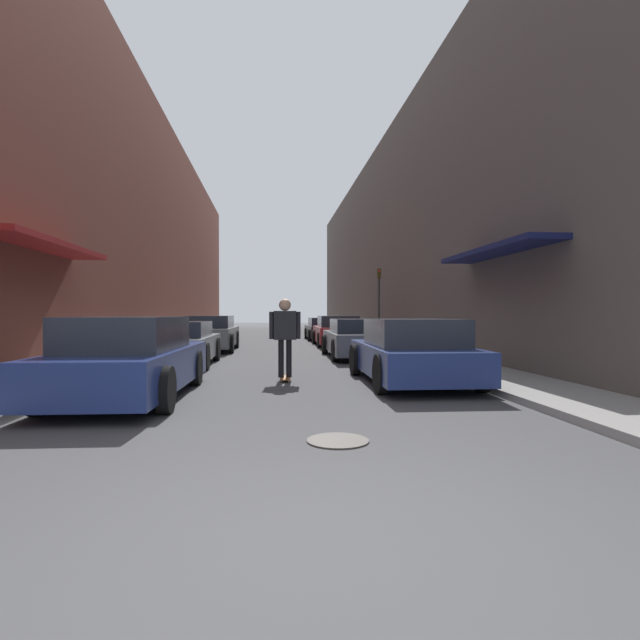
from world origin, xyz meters
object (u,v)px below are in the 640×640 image
(parked_car_left_1, at_px, (180,344))
(parked_car_left_2, at_px, (211,334))
(parked_car_right_0, at_px, (411,352))
(skateboarder, at_px, (285,330))
(parked_car_right_2, at_px, (337,331))
(manhole_cover, at_px, (338,441))
(parked_car_right_1, at_px, (359,338))
(parked_car_left_0, at_px, (130,359))
(traffic_light, at_px, (379,297))
(parked_car_right_3, at_px, (324,329))

(parked_car_left_1, xyz_separation_m, parked_car_left_2, (0.21, 5.38, 0.06))
(parked_car_left_1, height_order, parked_car_right_0, parked_car_right_0)
(parked_car_right_0, xyz_separation_m, skateboarder, (-2.57, 0.63, 0.43))
(parked_car_left_1, distance_m, skateboarder, 4.36)
(parked_car_right_2, relative_size, manhole_cover, 6.20)
(parked_car_left_2, xyz_separation_m, manhole_cover, (3.03, -13.78, -0.65))
(parked_car_right_1, bearing_deg, parked_car_left_0, -125.35)
(manhole_cover, bearing_deg, parked_car_left_0, 134.91)
(parked_car_right_0, relative_size, parked_car_right_1, 0.95)
(parked_car_right_0, bearing_deg, parked_car_left_0, -165.63)
(parked_car_right_1, bearing_deg, parked_car_right_2, 89.41)
(parked_car_left_0, relative_size, traffic_light, 1.40)
(parked_car_right_3, bearing_deg, parked_car_right_0, -89.85)
(parked_car_right_3, relative_size, skateboarder, 2.41)
(parked_car_left_2, bearing_deg, traffic_light, 21.62)
(traffic_light, bearing_deg, parked_car_left_2, -158.38)
(parked_car_right_0, relative_size, manhole_cover, 6.34)
(parked_car_right_3, bearing_deg, parked_car_left_1, -112.64)
(skateboarder, xyz_separation_m, manhole_cover, (0.45, -5.07, -1.06))
(parked_car_right_0, relative_size, skateboarder, 2.55)
(parked_car_right_0, distance_m, parked_car_right_1, 5.97)
(parked_car_right_2, bearing_deg, parked_car_left_1, -124.51)
(parked_car_left_0, bearing_deg, parked_car_right_3, 73.98)
(skateboarder, bearing_deg, parked_car_right_1, 64.63)
(parked_car_right_2, bearing_deg, parked_car_right_3, 90.85)
(parked_car_right_2, distance_m, parked_car_right_3, 4.90)
(parked_car_left_2, relative_size, skateboarder, 2.56)
(parked_car_left_0, relative_size, parked_car_left_2, 1.05)
(traffic_light, bearing_deg, manhole_cover, -103.83)
(parked_car_right_2, xyz_separation_m, traffic_light, (1.95, 0.38, 1.55))
(parked_car_left_1, relative_size, skateboarder, 2.41)
(parked_car_left_2, relative_size, parked_car_right_0, 1.00)
(parked_car_left_2, bearing_deg, skateboarder, -73.54)
(traffic_light, bearing_deg, parked_car_left_1, -131.77)
(skateboarder, bearing_deg, parked_car_right_2, 76.90)
(parked_car_left_2, height_order, parked_car_right_2, parked_car_left_2)
(parked_car_left_2, bearing_deg, parked_car_left_1, -92.24)
(parked_car_right_1, bearing_deg, parked_car_right_0, -89.69)
(parked_car_left_2, distance_m, traffic_light, 7.80)
(manhole_cover, bearing_deg, parked_car_left_1, 111.08)
(parked_car_left_0, distance_m, traffic_light, 15.36)
(manhole_cover, bearing_deg, parked_car_right_3, 84.41)
(traffic_light, bearing_deg, skateboarder, -111.50)
(parked_car_right_3, distance_m, traffic_light, 5.20)
(manhole_cover, bearing_deg, parked_car_left_2, 102.39)
(parked_car_left_0, bearing_deg, parked_car_left_1, 91.47)
(parked_car_left_1, distance_m, parked_car_right_3, 13.78)
(parked_car_right_2, height_order, parked_car_right_3, parked_car_right_2)
(parked_car_left_0, height_order, traffic_light, traffic_light)
(parked_car_left_0, bearing_deg, manhole_cover, -45.09)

